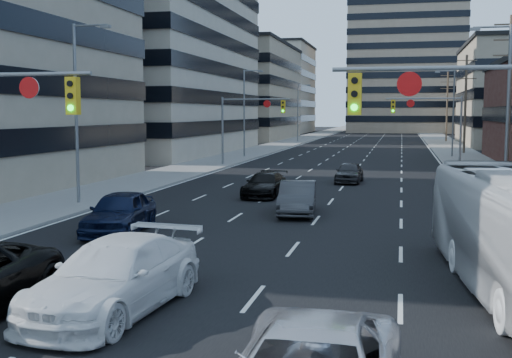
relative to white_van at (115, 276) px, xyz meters
name	(u,v)px	position (x,y,z in m)	size (l,w,h in m)	color
road_surface	(376,134)	(1.14, 125.70, -0.83)	(18.00, 300.00, 0.02)	black
sidewalk_left	(322,134)	(-10.36, 125.70, -0.77)	(5.00, 300.00, 0.15)	slate
sidewalk_right	(432,134)	(12.64, 125.70, -0.77)	(5.00, 300.00, 0.15)	slate
office_left_mid	(115,31)	(-25.86, 55.70, 13.16)	(26.00, 34.00, 28.00)	#ADA089
office_left_far	(231,93)	(-22.86, 95.70, 7.16)	(20.00, 30.00, 16.00)	gray
apartment_tower	(407,9)	(7.14, 145.70, 28.16)	(26.00, 26.00, 58.00)	gray
bg_block_left	(258,90)	(-26.86, 135.70, 9.16)	(24.00, 24.00, 20.00)	#ADA089
signal_near_right	(487,126)	(8.59, 3.69, 3.48)	(6.59, 0.33, 6.00)	slate
signal_far_left	(248,117)	(-6.54, 40.69, 3.46)	(6.09, 0.33, 6.00)	slate
signal_far_right	(431,117)	(8.82, 40.69, 3.46)	(6.09, 0.33, 6.00)	slate
utility_pole_block	(509,96)	(13.34, 31.70, 4.93)	(2.20, 0.28, 11.00)	#4C3D2D
utility_pole_midblock	(465,102)	(13.34, 61.70, 4.93)	(2.20, 0.28, 11.00)	#4C3D2D
utility_pole_distant	(447,105)	(13.34, 91.70, 4.93)	(2.20, 0.28, 11.00)	#4C3D2D
streetlight_left_near	(79,105)	(-9.20, 15.70, 4.21)	(2.03, 0.22, 9.00)	slate
streetlight_left_mid	(246,109)	(-9.20, 50.70, 4.21)	(2.03, 0.22, 9.00)	slate
streetlight_left_far	(299,110)	(-9.20, 85.70, 4.21)	(2.03, 0.22, 9.00)	slate
streetlight_right_near	(505,105)	(11.48, 20.70, 4.21)	(2.03, 0.22, 9.00)	slate
streetlight_right_far	(452,109)	(11.48, 55.70, 4.21)	(2.03, 0.22, 9.00)	slate
white_van	(115,276)	(0.00, 0.00, 0.00)	(2.37, 5.82, 1.69)	silver
sedan_blue	(120,213)	(-4.06, 9.08, -0.02)	(1.95, 4.85, 1.65)	black
sedan_grey_center	(298,198)	(1.88, 15.25, -0.09)	(1.60, 4.59, 1.51)	#343436
sedan_black_far	(265,185)	(-0.86, 20.98, -0.18)	(1.87, 4.61, 1.34)	black
sedan_grey_right	(349,172)	(3.14, 29.17, -0.15)	(1.64, 4.07, 1.39)	#2C2C2E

